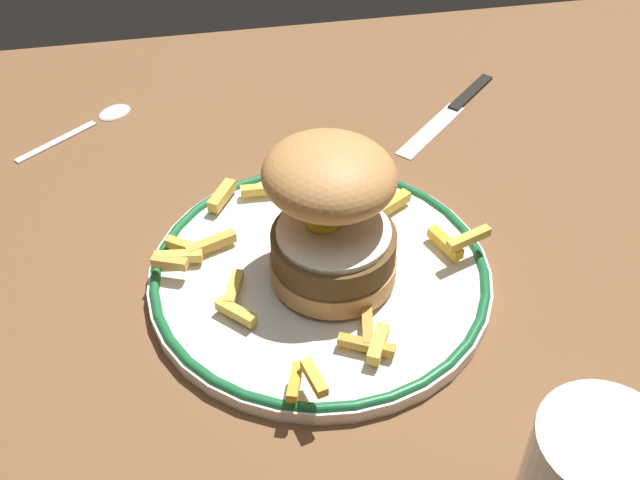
# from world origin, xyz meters

# --- Properties ---
(ground_plane) EXTENTS (1.33, 0.82, 0.04)m
(ground_plane) POSITION_xyz_m (0.00, 0.00, -0.02)
(ground_plane) COLOR brown
(dinner_plate) EXTENTS (0.27, 0.27, 0.02)m
(dinner_plate) POSITION_xyz_m (-0.01, -0.02, 0.01)
(dinner_plate) COLOR white
(dinner_plate) RESTS_ON ground_plane
(burger) EXTENTS (0.13, 0.13, 0.11)m
(burger) POSITION_xyz_m (-0.00, -0.02, 0.07)
(burger) COLOR #C9874B
(burger) RESTS_ON dinner_plate
(fries_pile) EXTENTS (0.27, 0.25, 0.02)m
(fries_pile) POSITION_xyz_m (-0.03, -0.02, 0.02)
(fries_pile) COLOR gold
(fries_pile) RESTS_ON dinner_plate
(knife) EXTENTS (0.14, 0.14, 0.01)m
(knife) POSITION_xyz_m (0.18, 0.20, 0.00)
(knife) COLOR black
(knife) RESTS_ON ground_plane
(spoon) EXTENTS (0.12, 0.09, 0.01)m
(spoon) POSITION_xyz_m (-0.19, 0.25, 0.00)
(spoon) COLOR silver
(spoon) RESTS_ON ground_plane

